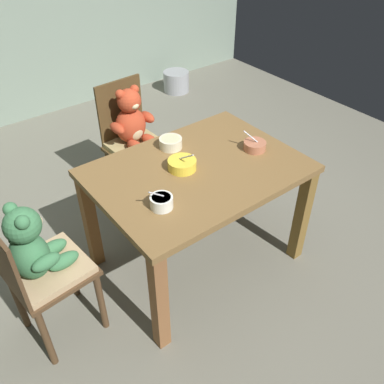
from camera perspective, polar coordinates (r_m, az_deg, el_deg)
name	(u,v)px	position (r m, az deg, el deg)	size (l,w,h in m)	color
ground_plane	(197,259)	(2.75, 0.64, -9.20)	(5.20, 5.20, 0.04)	#6B695B
dining_table	(197,184)	(2.34, 0.75, 1.07)	(1.14, 0.83, 0.70)	brown
teddy_chair_near_left	(36,258)	(2.08, -20.55, -8.46)	(0.41, 0.40, 0.87)	#49331F
teddy_chair_far_center	(133,131)	(2.91, -8.09, 8.30)	(0.40, 0.40, 0.89)	#49351B
porridge_bowl_white_near_left	(161,202)	(1.99, -4.21, -1.34)	(0.12, 0.11, 0.12)	white
porridge_bowl_yellow_center	(182,164)	(2.25, -1.37, 3.83)	(0.16, 0.17, 0.13)	yellow
porridge_bowl_terracotta_near_right	(255,146)	(2.44, 8.60, 6.32)	(0.13, 0.13, 0.11)	#B26A4C
porridge_bowl_cream_far_center	(171,143)	(2.43, -2.95, 6.77)	(0.13, 0.13, 0.06)	beige
metal_pail	(176,81)	(4.81, -2.18, 14.91)	(0.28, 0.28, 0.22)	#93969B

